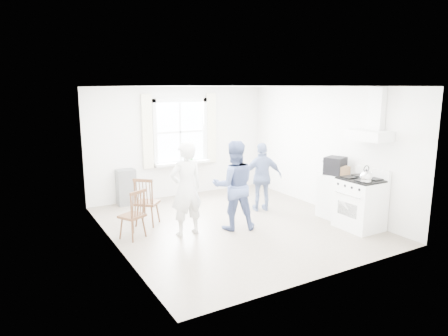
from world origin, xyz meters
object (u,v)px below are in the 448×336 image
at_px(low_cabinet, 335,196).
at_px(windsor_chair_a, 136,209).
at_px(windsor_chair_b, 145,197).
at_px(person_left, 186,189).
at_px(person_right, 262,177).
at_px(gas_stove, 360,203).
at_px(stereo_stack, 335,166).
at_px(person_mid, 234,185).

height_order(low_cabinet, windsor_chair_a, low_cabinet).
height_order(low_cabinet, windsor_chair_b, windsor_chair_b).
relative_size(windsor_chair_a, person_left, 0.53).
xyz_separation_m(windsor_chair_b, person_right, (2.49, -0.27, 0.15)).
relative_size(gas_stove, windsor_chair_a, 1.27).
bearing_deg(windsor_chair_a, person_left, -14.79).
xyz_separation_m(low_cabinet, person_right, (-0.99, 1.12, 0.28)).
bearing_deg(person_left, windsor_chair_b, -60.52).
bearing_deg(stereo_stack, windsor_chair_b, 157.81).
distance_m(windsor_chair_a, person_right, 2.86).
relative_size(gas_stove, person_left, 0.67).
xyz_separation_m(stereo_stack, person_left, (-2.94, 0.62, -0.23)).
distance_m(windsor_chair_a, person_left, 0.93).
distance_m(low_cabinet, person_mid, 2.18).
xyz_separation_m(gas_stove, person_right, (-0.92, 1.82, 0.24)).
height_order(windsor_chair_b, person_left, person_left).
relative_size(low_cabinet, person_left, 0.54).
xyz_separation_m(windsor_chair_b, person_left, (0.50, -0.78, 0.26)).
distance_m(gas_stove, person_mid, 2.36).
xyz_separation_m(stereo_stack, person_mid, (-2.05, 0.46, -0.25)).
xyz_separation_m(low_cabinet, stereo_stack, (-0.05, -0.01, 0.62)).
distance_m(windsor_chair_b, person_left, 0.96).
bearing_deg(low_cabinet, person_mid, 167.78).
distance_m(stereo_stack, person_right, 1.51).
bearing_deg(person_right, low_cabinet, 149.66).
height_order(low_cabinet, person_right, person_right).
height_order(windsor_chair_a, person_mid, person_mid).
distance_m(low_cabinet, person_right, 1.52).
bearing_deg(gas_stove, person_right, 116.81).
bearing_deg(person_left, person_right, -168.61).
distance_m(person_left, person_right, 2.06).
bearing_deg(stereo_stack, person_left, 168.09).
bearing_deg(gas_stove, windsor_chair_b, 148.48).
height_order(gas_stove, person_right, person_right).
relative_size(stereo_stack, windsor_chair_b, 0.51).
xyz_separation_m(windsor_chair_b, person_mid, (1.38, -0.94, 0.25)).
relative_size(person_left, person_right, 1.15).
distance_m(windsor_chair_b, person_mid, 1.69).
bearing_deg(windsor_chair_b, person_mid, -34.15).
distance_m(stereo_stack, windsor_chair_b, 3.75).
xyz_separation_m(stereo_stack, windsor_chair_b, (-3.44, 1.40, -0.50)).
xyz_separation_m(gas_stove, windsor_chair_a, (-3.77, 1.54, 0.05)).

